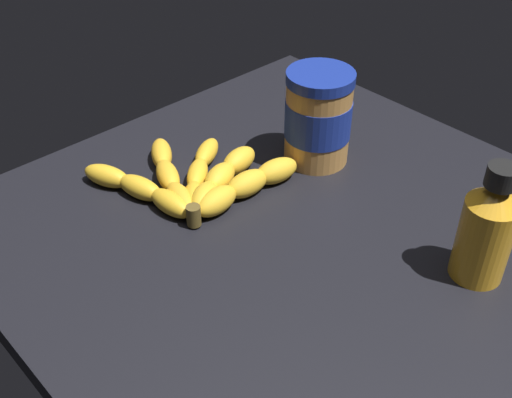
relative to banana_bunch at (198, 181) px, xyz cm
name	(u,v)px	position (x,y,z in cm)	size (l,w,h in cm)	color
ground_plane	(290,232)	(-14.36, -4.71, -3.56)	(75.76, 76.04, 3.80)	black
banana_bunch	(198,181)	(0.00, 0.00, 0.00)	(22.67, 25.74, 3.63)	gold
peanut_butter_jar	(318,117)	(-5.88, -18.85, 5.69)	(10.15, 10.15, 14.75)	#BF8442
honey_bottle	(487,229)	(-37.11, -14.58, 5.56)	(6.56, 6.56, 16.11)	gold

